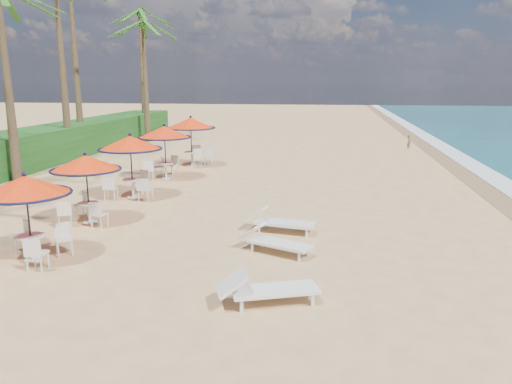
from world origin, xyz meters
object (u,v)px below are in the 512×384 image
Objects in this scene: station_1 at (85,172)px; station_2 at (131,151)px; lounger_near at (264,288)px; lounger_far at (278,221)px; lounger_mid at (273,240)px; station_4 at (192,129)px; station_0 at (28,196)px; station_3 at (164,139)px.

station_2 is at bearing 88.99° from station_1.
lounger_far is (-0.24, 4.86, -0.00)m from lounger_near.
lounger_far is at bearing -0.44° from station_1.
lounger_near is (6.19, -4.91, -1.29)m from station_1.
station_2 is 8.10m from lounger_mid.
station_4 is at bearing 138.81° from lounger_mid.
station_2 reaches higher than station_0.
station_2 is (0.06, 3.44, 0.17)m from station_1.
lounger_mid is (5.62, -12.57, -1.58)m from station_4.
lounger_far is (-0.07, 1.81, 0.01)m from lounger_mid.
station_3 reaches higher than lounger_mid.
station_1 is 8.00m from lounger_near.
lounger_near is (6.13, -8.35, -1.46)m from station_2.
lounger_far is (5.72, 3.25, -1.29)m from station_0.
lounger_near is (5.97, -1.61, -1.29)m from station_0.
station_1 is 6.08m from lounger_far.
station_0 is 6.10m from lounger_mid.
station_1 is 7.25m from station_3.
station_0 reaches higher than lounger_near.
station_2 is 6.99m from lounger_far.
lounger_far is at bearing 29.59° from station_0.
station_2 is 7.28m from station_4.
lounger_mid is 0.96× the size of lounger_far.
station_1 reaches higher than lounger_mid.
station_2 is at bearing -89.66° from station_3.
lounger_near is 1.04× the size of lounger_mid.
station_1 is at bearing -91.01° from station_2.
lounger_near is 3.06m from lounger_mid.
station_4 is 1.24× the size of lounger_far.
station_4 is 1.23× the size of lounger_near.
station_2 reaches higher than lounger_far.
station_1 reaches higher than lounger_far.
station_0 is 1.05× the size of lounger_near.
station_3 is 0.96× the size of station_4.
lounger_far is (5.91, -7.29, -1.47)m from station_3.
station_3 reaches higher than lounger_near.
station_3 is at bearing 89.70° from station_1.
lounger_far reaches higher than lounger_mid.
station_1 is at bearing -169.78° from lounger_far.
station_3 is 13.70m from lounger_near.
station_1 reaches higher than lounger_near.
station_1 is 1.05× the size of lounger_near.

